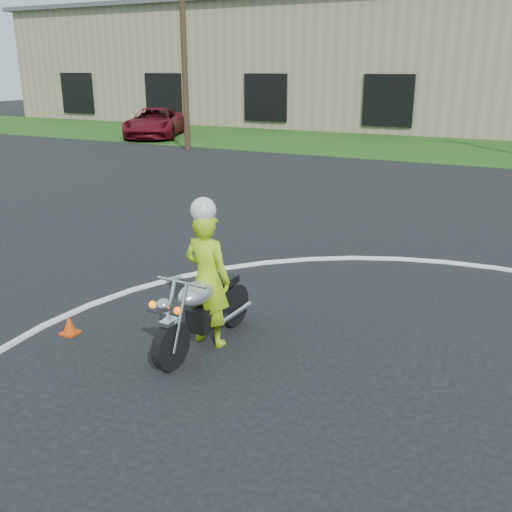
% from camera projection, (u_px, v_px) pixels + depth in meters
% --- Properties ---
extents(primary_motorcycle, '(0.77, 2.21, 1.16)m').
position_uv_depth(primary_motorcycle, '(203.00, 310.00, 7.99)').
color(primary_motorcycle, black).
rests_on(primary_motorcycle, ground).
extents(rider_primary_grp, '(0.74, 0.51, 2.16)m').
position_uv_depth(rider_primary_grp, '(207.00, 275.00, 7.96)').
color(rider_primary_grp, '#ABDD17').
rests_on(rider_primary_grp, ground).
extents(pickup_grp, '(4.97, 6.54, 1.65)m').
position_uv_depth(pickup_grp, '(155.00, 123.00, 32.74)').
color(pickup_grp, maroon).
rests_on(pickup_grp, ground).
extents(warehouse, '(41.00, 17.00, 8.30)m').
position_uv_depth(warehouse, '(287.00, 64.00, 43.98)').
color(warehouse, tan).
rests_on(warehouse, ground).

